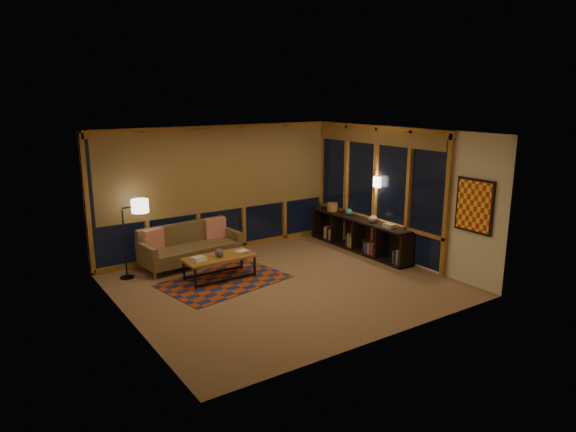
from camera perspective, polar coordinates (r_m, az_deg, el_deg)
floor at (r=9.26m, az=-0.47°, el=-7.63°), size 5.50×5.00×0.01m
ceiling at (r=8.66m, az=-0.50°, el=9.28°), size 5.50×5.00×0.01m
walls at (r=8.86m, az=-0.49°, el=0.54°), size 5.51×5.01×2.70m
window_wall_back at (r=10.93m, az=-7.52°, el=2.90°), size 5.30×0.16×2.60m
window_wall_right at (r=10.97m, az=9.54°, el=2.86°), size 0.16×3.70×2.60m
wall_art at (r=9.38m, az=19.99°, el=1.07°), size 0.06×0.74×0.94m
wall_sconce at (r=10.78m, az=9.90°, el=3.75°), size 0.12×0.18×0.22m
sofa at (r=10.34m, az=-10.76°, el=-3.26°), size 2.01×0.97×0.80m
pillow_left at (r=10.18m, az=-14.73°, el=-2.54°), size 0.43×0.24×0.41m
pillow_right at (r=10.77m, az=-8.09°, el=-1.29°), size 0.44×0.16×0.44m
area_rug at (r=9.49m, az=-7.08°, el=-7.17°), size 2.39×1.81×0.01m
coffee_table at (r=9.55m, az=-7.60°, el=-5.70°), size 1.31×0.60×0.43m
book_stack_a at (r=9.28m, az=-9.89°, el=-4.73°), size 0.26×0.23×0.07m
book_stack_b at (r=9.65m, az=-5.19°, el=-3.92°), size 0.29×0.25×0.05m
ceramic_pot at (r=9.43m, az=-7.63°, el=-4.05°), size 0.20×0.20×0.16m
floor_lamp at (r=9.83m, az=-17.73°, el=-2.57°), size 0.50×0.35×1.45m
bookshelf at (r=11.22m, az=7.86°, el=-2.04°), size 0.40×2.86×0.72m
basket at (r=11.77m, az=4.95°, el=1.01°), size 0.29×0.29×0.18m
teal_bowl at (r=11.36m, az=6.78°, el=0.44°), size 0.17×0.17×0.15m
vase at (r=10.80m, az=9.46°, el=-0.20°), size 0.22×0.22×0.20m
shelf_book_stack at (r=10.49m, az=11.21°, el=-1.07°), size 0.17×0.22×0.06m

